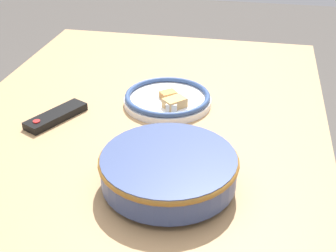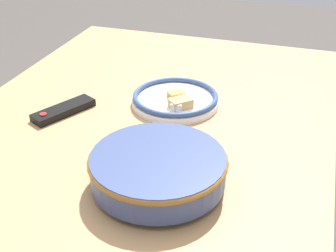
% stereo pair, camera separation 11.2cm
% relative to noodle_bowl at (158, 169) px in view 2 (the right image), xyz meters
% --- Properties ---
extents(dining_table, '(1.32, 0.96, 0.74)m').
position_rel_noodle_bowl_xyz_m(dining_table, '(0.27, 0.13, -0.13)').
color(dining_table, tan).
rests_on(dining_table, ground_plane).
extents(noodle_bowl, '(0.29, 0.29, 0.07)m').
position_rel_noodle_bowl_xyz_m(noodle_bowl, '(0.00, 0.00, 0.00)').
color(noodle_bowl, '#384775').
rests_on(noodle_bowl, dining_table).
extents(food_plate, '(0.24, 0.24, 0.04)m').
position_rel_noodle_bowl_xyz_m(food_plate, '(0.37, 0.08, -0.03)').
color(food_plate, white).
rests_on(food_plate, dining_table).
extents(tv_remote, '(0.18, 0.13, 0.02)m').
position_rel_noodle_bowl_xyz_m(tv_remote, '(0.23, 0.35, -0.03)').
color(tv_remote, black).
rests_on(tv_remote, dining_table).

